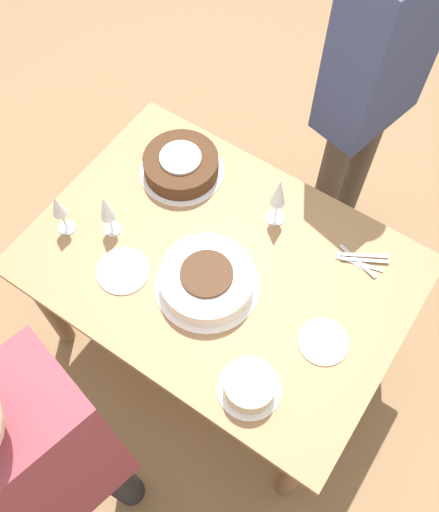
# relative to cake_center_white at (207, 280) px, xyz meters

# --- Properties ---
(ground_plane) EXTENTS (12.00, 12.00, 0.00)m
(ground_plane) POSITION_rel_cake_center_white_xyz_m (0.01, -0.10, -0.78)
(ground_plane) COLOR #8E6B47
(dining_table) EXTENTS (1.33, 0.94, 0.74)m
(dining_table) POSITION_rel_cake_center_white_xyz_m (0.01, -0.10, -0.16)
(dining_table) COLOR #9E754C
(dining_table) RESTS_ON ground_plane
(cake_center_white) EXTENTS (0.36, 0.36, 0.09)m
(cake_center_white) POSITION_rel_cake_center_white_xyz_m (0.00, 0.00, 0.00)
(cake_center_white) COLOR white
(cake_center_white) RESTS_ON dining_table
(cake_front_chocolate) EXTENTS (0.33, 0.33, 0.09)m
(cake_front_chocolate) POSITION_rel_cake_center_white_xyz_m (0.36, -0.35, -0.00)
(cake_front_chocolate) COLOR white
(cake_front_chocolate) RESTS_ON dining_table
(cake_back_decorated) EXTENTS (0.20, 0.20, 0.08)m
(cake_back_decorated) POSITION_rel_cake_center_white_xyz_m (-0.32, 0.23, -0.00)
(cake_back_decorated) COLOR white
(cake_back_decorated) RESTS_ON dining_table
(wine_glass_near) EXTENTS (0.06, 0.06, 0.19)m
(wine_glass_near) POSITION_rel_cake_center_white_xyz_m (0.56, 0.10, 0.09)
(wine_glass_near) COLOR silver
(wine_glass_near) RESTS_ON dining_table
(wine_glass_far) EXTENTS (0.06, 0.06, 0.20)m
(wine_glass_far) POSITION_rel_cake_center_white_xyz_m (0.41, 0.01, 0.10)
(wine_glass_far) COLOR silver
(wine_glass_far) RESTS_ON dining_table
(wine_glass_extra) EXTENTS (0.07, 0.07, 0.23)m
(wine_glass_extra) POSITION_rel_cake_center_white_xyz_m (-0.05, -0.37, 0.11)
(wine_glass_extra) COLOR silver
(wine_glass_extra) RESTS_ON dining_table
(dessert_plate_left) EXTENTS (0.17, 0.17, 0.01)m
(dessert_plate_left) POSITION_rel_cake_center_white_xyz_m (-0.43, -0.04, -0.04)
(dessert_plate_left) COLOR beige
(dessert_plate_left) RESTS_ON dining_table
(dessert_plate_right) EXTENTS (0.19, 0.19, 0.01)m
(dessert_plate_right) POSITION_rel_cake_center_white_xyz_m (0.27, 0.12, -0.04)
(dessert_plate_right) COLOR beige
(dessert_plate_right) RESTS_ON dining_table
(fork_pile) EXTENTS (0.18, 0.11, 0.01)m
(fork_pile) POSITION_rel_cake_center_white_xyz_m (-0.40, -0.38, -0.03)
(fork_pile) COLOR silver
(fork_pile) RESTS_ON dining_table
(person_cutting) EXTENTS (0.30, 0.44, 1.67)m
(person_cutting) POSITION_rel_cake_center_white_xyz_m (-0.11, -0.93, 0.23)
(person_cutting) COLOR #4C4238
(person_cutting) RESTS_ON ground_plane
(person_watching) EXTENTS (0.31, 0.44, 1.68)m
(person_watching) POSITION_rel_cake_center_white_xyz_m (-0.04, 0.77, 0.24)
(person_watching) COLOR #232328
(person_watching) RESTS_ON ground_plane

